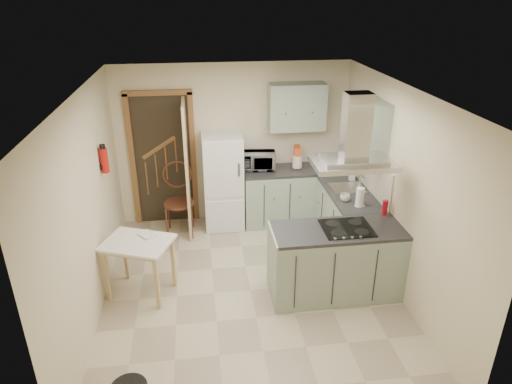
{
  "coord_description": "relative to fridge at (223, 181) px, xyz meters",
  "views": [
    {
      "loc": [
        -0.57,
        -4.71,
        3.5
      ],
      "look_at": [
        0.13,
        0.45,
        1.15
      ],
      "focal_mm": 32.0,
      "sensor_mm": 36.0,
      "label": 1
    }
  ],
  "objects": [
    {
      "name": "splashback",
      "position": [
        1.16,
        0.29,
        0.4
      ],
      "size": [
        1.68,
        0.02,
        0.5
      ],
      "primitive_type": "cube",
      "color": "beige",
      "rests_on": "counter_back"
    },
    {
      "name": "cup",
      "position": [
        1.54,
        -1.25,
        0.2
      ],
      "size": [
        0.16,
        0.16,
        0.1
      ],
      "primitive_type": "imported",
      "rotation": [
        0.0,
        0.0,
        -0.26
      ],
      "color": "white",
      "rests_on": "counter_right"
    },
    {
      "name": "counter_right",
      "position": [
        1.7,
        -0.68,
        -0.3
      ],
      "size": [
        0.6,
        1.95,
        0.9
      ],
      "primitive_type": "cube",
      "color": "#9EB2A0",
      "rests_on": "floor"
    },
    {
      "name": "wall_cabinet_right",
      "position": [
        1.82,
        -0.95,
        1.1
      ],
      "size": [
        0.35,
        0.9,
        0.7
      ],
      "primitive_type": "cube",
      "color": "#9EB2A0",
      "rests_on": "right_wall"
    },
    {
      "name": "paper_towel",
      "position": [
        1.67,
        -1.42,
        0.28
      ],
      "size": [
        0.13,
        0.13,
        0.27
      ],
      "primitive_type": "cylinder",
      "rotation": [
        0.0,
        0.0,
        0.28
      ],
      "color": "white",
      "rests_on": "counter_right"
    },
    {
      "name": "left_wall",
      "position": [
        -1.6,
        -1.8,
        0.5
      ],
      "size": [
        0.0,
        4.2,
        4.2
      ],
      "primitive_type": "plane",
      "rotation": [
        1.57,
        0.0,
        1.57
      ],
      "color": "beige",
      "rests_on": "floor"
    },
    {
      "name": "bentwood_chair",
      "position": [
        -0.69,
        -0.21,
        -0.23
      ],
      "size": [
        0.47,
        0.47,
        1.03
      ],
      "primitive_type": "cube",
      "rotation": [
        0.0,
        0.0,
        -0.03
      ],
      "color": "#492D18",
      "rests_on": "floor"
    },
    {
      "name": "floor",
      "position": [
        0.2,
        -1.8,
        -0.75
      ],
      "size": [
        4.2,
        4.2,
        0.0
      ],
      "primitive_type": "plane",
      "color": "#C0B595",
      "rests_on": "ground"
    },
    {
      "name": "drop_leaf_table",
      "position": [
        -1.14,
        -1.67,
        -0.38
      ],
      "size": [
        0.94,
        0.84,
        0.73
      ],
      "primitive_type": "cube",
      "rotation": [
        0.0,
        0.0,
        -0.38
      ],
      "color": "tan",
      "rests_on": "floor"
    },
    {
      "name": "microwave",
      "position": [
        0.58,
        0.07,
        0.28
      ],
      "size": [
        0.52,
        0.38,
        0.27
      ],
      "primitive_type": "imported",
      "rotation": [
        0.0,
        0.0,
        -0.11
      ],
      "color": "black",
      "rests_on": "counter_back"
    },
    {
      "name": "soap_bottle",
      "position": [
        1.86,
        -0.57,
        0.23
      ],
      "size": [
        0.08,
        0.08,
        0.17
      ],
      "primitive_type": "imported",
      "rotation": [
        0.0,
        0.0,
        -0.03
      ],
      "color": "#B5B2BF",
      "rests_on": "counter_right"
    },
    {
      "name": "red_bottle",
      "position": [
        1.9,
        -1.7,
        0.25
      ],
      "size": [
        0.07,
        0.07,
        0.19
      ],
      "primitive_type": "cylinder",
      "rotation": [
        0.0,
        0.0,
        0.11
      ],
      "color": "#A30D18",
      "rests_on": "peninsula"
    },
    {
      "name": "extractor_hood",
      "position": [
        1.32,
        -1.98,
        0.97
      ],
      "size": [
        0.9,
        0.55,
        0.1
      ],
      "primitive_type": "cube",
      "color": "silver",
      "rests_on": "ceiling"
    },
    {
      "name": "ceiling",
      "position": [
        0.2,
        -1.8,
        1.75
      ],
      "size": [
        4.2,
        4.2,
        0.0
      ],
      "primitive_type": "plane",
      "rotation": [
        3.14,
        0.0,
        0.0
      ],
      "color": "silver",
      "rests_on": "back_wall"
    },
    {
      "name": "fire_extinguisher",
      "position": [
        -1.54,
        -0.9,
        0.75
      ],
      "size": [
        0.1,
        0.1,
        0.32
      ],
      "primitive_type": "cylinder",
      "color": "#B2140F",
      "rests_on": "left_wall"
    },
    {
      "name": "sink",
      "position": [
        1.7,
        -0.85,
        0.16
      ],
      "size": [
        0.45,
        0.4,
        0.01
      ],
      "primitive_type": "cube",
      "color": "silver",
      "rests_on": "counter_right"
    },
    {
      "name": "hob",
      "position": [
        1.32,
        -1.98,
        0.16
      ],
      "size": [
        0.58,
        0.5,
        0.01
      ],
      "primitive_type": "cube",
      "color": "black",
      "rests_on": "peninsula"
    },
    {
      "name": "right_wall",
      "position": [
        2.0,
        -1.8,
        0.5
      ],
      "size": [
        0.0,
        4.2,
        4.2
      ],
      "primitive_type": "plane",
      "rotation": [
        1.57,
        0.0,
        -1.57
      ],
      "color": "beige",
      "rests_on": "floor"
    },
    {
      "name": "back_wall",
      "position": [
        0.2,
        0.3,
        0.5
      ],
      "size": [
        3.6,
        0.0,
        3.6
      ],
      "primitive_type": "plane",
      "rotation": [
        1.57,
        0.0,
        0.0
      ],
      "color": "beige",
      "rests_on": "floor"
    },
    {
      "name": "cereal_box",
      "position": [
        1.17,
        0.07,
        0.32
      ],
      "size": [
        0.13,
        0.24,
        0.34
      ],
      "primitive_type": "cube",
      "rotation": [
        0.0,
        0.0,
        -0.17
      ],
      "color": "#D94F19",
      "rests_on": "counter_back"
    },
    {
      "name": "wall_cabinet_back",
      "position": [
        1.15,
        0.12,
        1.1
      ],
      "size": [
        0.85,
        0.35,
        0.7
      ],
      "primitive_type": "cube",
      "color": "#9EB2A0",
      "rests_on": "back_wall"
    },
    {
      "name": "kettle",
      "position": [
        1.17,
        0.01,
        0.26
      ],
      "size": [
        0.2,
        0.2,
        0.23
      ],
      "primitive_type": "cylinder",
      "rotation": [
        0.0,
        0.0,
        0.34
      ],
      "color": "silver",
      "rests_on": "counter_back"
    },
    {
      "name": "doorway",
      "position": [
        -0.9,
        0.27,
        0.3
      ],
      "size": [
        1.1,
        0.12,
        2.1
      ],
      "primitive_type": "cube",
      "color": "brown",
      "rests_on": "floor"
    },
    {
      "name": "counter_back",
      "position": [
        0.86,
        0.0,
        -0.3
      ],
      "size": [
        1.08,
        0.6,
        0.9
      ],
      "primitive_type": "cube",
      "color": "#9EB2A0",
      "rests_on": "floor"
    },
    {
      "name": "book",
      "position": [
        -1.09,
        -1.58,
        0.03
      ],
      "size": [
        0.26,
        0.27,
        0.1
      ],
      "primitive_type": "imported",
      "rotation": [
        0.0,
        0.0,
        0.68
      ],
      "color": "brown",
      "rests_on": "drop_leaf_table"
    },
    {
      "name": "fridge",
      "position": [
        0.0,
        0.0,
        0.0
      ],
      "size": [
        0.6,
        0.6,
        1.5
      ],
      "primitive_type": "cube",
      "color": "white",
      "rests_on": "floor"
    },
    {
      "name": "peninsula",
      "position": [
        1.22,
        -1.98,
        -0.3
      ],
      "size": [
        1.55,
        0.65,
        0.9
      ],
      "primitive_type": "cube",
      "color": "#9EB2A0",
      "rests_on": "floor"
    }
  ]
}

